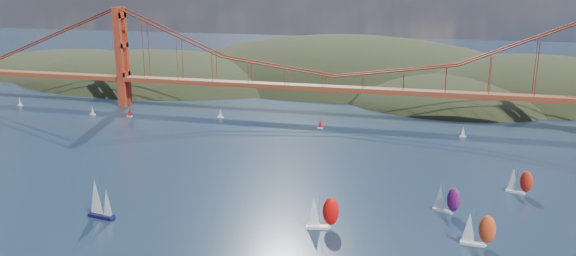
# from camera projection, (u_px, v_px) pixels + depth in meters

# --- Properties ---
(headlands) EXTENTS (725.00, 225.00, 96.00)m
(headlands) POSITION_uv_depth(u_px,v_px,m) (425.00, 106.00, 375.37)
(headlands) COLOR black
(headlands) RESTS_ON ground
(bridge) EXTENTS (552.00, 12.00, 55.00)m
(bridge) POSITION_uv_depth(u_px,v_px,m) (331.00, 56.00, 283.27)
(bridge) COLOR brown
(bridge) RESTS_ON ground
(sloop_navy) EXTENTS (8.92, 5.47, 13.41)m
(sloop_navy) POSITION_uv_depth(u_px,v_px,m) (99.00, 199.00, 168.37)
(sloop_navy) COLOR black
(sloop_navy) RESTS_ON ground
(racer_0) EXTENTS (9.68, 5.37, 10.85)m
(racer_0) POSITION_uv_depth(u_px,v_px,m) (322.00, 212.00, 161.17)
(racer_0) COLOR silver
(racer_0) RESTS_ON ground
(racer_1) EXTENTS (9.07, 3.94, 10.30)m
(racer_1) POSITION_uv_depth(u_px,v_px,m) (478.00, 229.00, 150.93)
(racer_1) COLOR silver
(racer_1) RESTS_ON ground
(racer_3) EXTENTS (8.46, 5.08, 9.48)m
(racer_3) POSITION_uv_depth(u_px,v_px,m) (519.00, 181.00, 187.83)
(racer_3) COLOR white
(racer_3) RESTS_ON ground
(racer_rwb) EXTENTS (8.75, 6.13, 9.81)m
(racer_rwb) POSITION_uv_depth(u_px,v_px,m) (446.00, 199.00, 172.33)
(racer_rwb) COLOR silver
(racer_rwb) RESTS_ON ground
(distant_boat_0) EXTENTS (3.00, 2.00, 4.70)m
(distant_boat_0) POSITION_uv_depth(u_px,v_px,m) (20.00, 102.00, 318.61)
(distant_boat_0) COLOR silver
(distant_boat_0) RESTS_ON ground
(distant_boat_1) EXTENTS (3.00, 2.00, 4.70)m
(distant_boat_1) POSITION_uv_depth(u_px,v_px,m) (93.00, 111.00, 297.06)
(distant_boat_1) COLOR silver
(distant_boat_1) RESTS_ON ground
(distant_boat_2) EXTENTS (3.00, 2.00, 4.70)m
(distant_boat_2) POSITION_uv_depth(u_px,v_px,m) (129.00, 112.00, 293.21)
(distant_boat_2) COLOR silver
(distant_boat_2) RESTS_ON ground
(distant_boat_3) EXTENTS (3.00, 2.00, 4.70)m
(distant_boat_3) POSITION_uv_depth(u_px,v_px,m) (220.00, 113.00, 291.02)
(distant_boat_3) COLOR silver
(distant_boat_3) RESTS_ON ground
(distant_boat_8) EXTENTS (3.00, 2.00, 4.70)m
(distant_boat_8) POSITION_uv_depth(u_px,v_px,m) (463.00, 132.00, 255.68)
(distant_boat_8) COLOR silver
(distant_boat_8) RESTS_ON ground
(distant_boat_9) EXTENTS (3.00, 2.00, 4.70)m
(distant_boat_9) POSITION_uv_depth(u_px,v_px,m) (320.00, 124.00, 270.32)
(distant_boat_9) COLOR silver
(distant_boat_9) RESTS_ON ground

